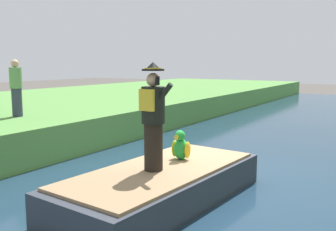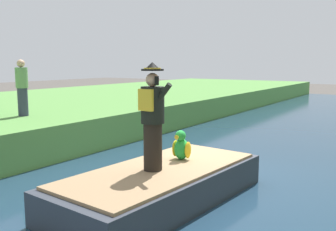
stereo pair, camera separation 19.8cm
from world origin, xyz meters
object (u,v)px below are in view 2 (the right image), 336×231
Objects in this scene: person_pirate at (153,117)px; person_bystander at (22,88)px; boat at (161,185)px; parrot_plush at (181,147)px.

person_pirate is 1.16× the size of person_bystander.
boat is 1.25m from person_pirate.
person_pirate is 5.87m from person_bystander.
boat is at bearing -13.07° from person_bystander.
person_bystander reaches higher than person_pirate.
person_bystander is (-5.71, 1.33, 1.44)m from boat.
person_bystander reaches higher than parrot_plush.
person_pirate reaches higher than parrot_plush.
boat is 6.04m from person_bystander.
person_pirate reaches higher than boat.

